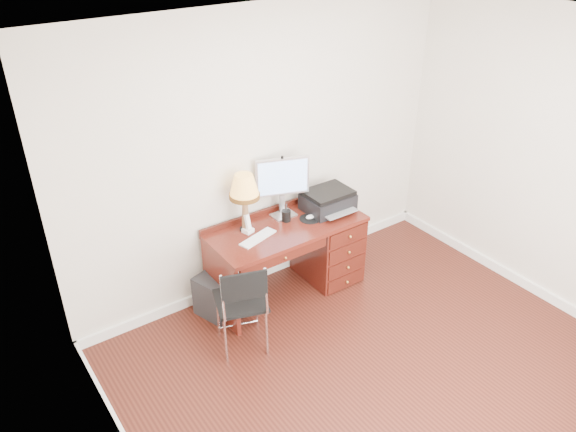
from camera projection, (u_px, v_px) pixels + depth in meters
ground at (384, 375)px, 4.62m from camera, size 4.00×4.00×0.00m
room_shell at (335, 328)px, 5.04m from camera, size 4.00×4.00×4.00m
desk at (313, 245)px, 5.57m from camera, size 1.50×0.67×0.75m
monitor at (282, 180)px, 5.24m from camera, size 0.50×0.25×0.59m
keyboard at (258, 238)px, 5.04m from camera, size 0.40×0.21×0.01m
mouse_pad at (310, 218)px, 5.34m from camera, size 0.20×0.20×0.04m
printer at (328, 200)px, 5.46m from camera, size 0.46×0.36×0.21m
leg_lamp at (244, 190)px, 4.96m from camera, size 0.28×0.28×0.57m
phone at (248, 227)px, 5.11m from camera, size 0.11×0.11×0.18m
pen_cup at (286, 216)px, 5.29m from camera, size 0.09×0.09×0.11m
chair at (244, 298)px, 4.64m from camera, size 0.53×0.53×0.88m
equipment_box at (218, 294)px, 5.23m from camera, size 0.43×0.43×0.39m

